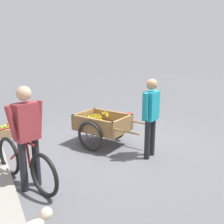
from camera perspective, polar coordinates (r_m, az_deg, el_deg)
name	(u,v)px	position (r m, az deg, el deg)	size (l,w,h in m)	color
ground_plane	(118,145)	(5.63, 1.42, -7.43)	(24.00, 24.00, 0.00)	#56565B
fruit_cart	(102,126)	(5.50, -2.22, -3.14)	(1.81, 1.42, 0.72)	olive
vendor_person	(151,112)	(4.79, 8.88, 0.04)	(0.33, 0.52, 1.54)	black
bicycle	(25,164)	(4.17, -19.30, -11.05)	(1.57, 0.70, 0.85)	black
cyclist_person	(27,129)	(3.83, -18.86, -3.79)	(0.31, 0.55, 1.58)	black
plastic_bucket	(129,118)	(7.24, 3.91, -1.35)	(0.22, 0.22, 0.28)	#B21E1E
apple_crate	(6,131)	(6.63, -23.04, -4.11)	(0.44, 0.32, 0.31)	#99754C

